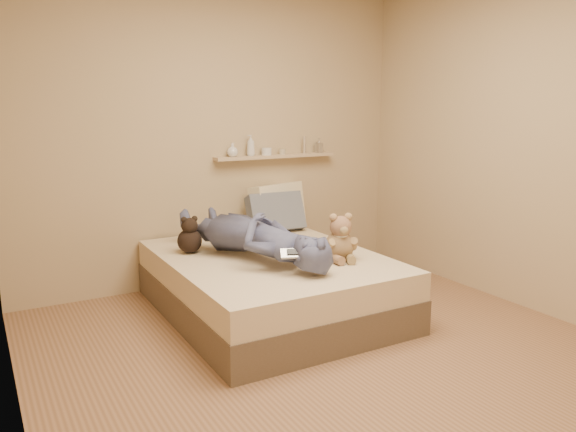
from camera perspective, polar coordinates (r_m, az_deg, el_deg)
room at (r=3.32m, az=5.60°, el=6.57°), size 3.80×3.80×3.80m
bed at (r=4.32m, az=-1.85°, el=-6.88°), size 1.50×1.90×0.45m
game_console at (r=3.71m, az=0.58°, el=-3.82°), size 0.19×0.13×0.06m
teddy_bear at (r=4.09m, az=5.33°, el=-2.54°), size 0.28×0.29×0.35m
dark_plush at (r=4.34m, az=-9.96°, el=-2.13°), size 0.19×0.19×0.29m
pillow_cream at (r=5.16m, az=-1.06°, el=1.03°), size 0.59×0.37×0.42m
pillow_grey at (r=5.00m, az=-1.27°, el=0.34°), size 0.52×0.29×0.37m
person at (r=4.14m, az=-3.57°, el=-1.89°), size 0.86×1.56×0.35m
wall_shelf at (r=5.18m, az=-1.22°, el=6.09°), size 1.20×0.12×0.03m
shelf_bottles at (r=5.11m, az=-2.63°, el=6.91°), size 0.99×0.10×0.19m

